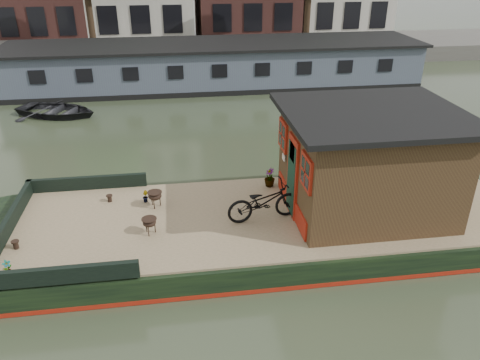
{
  "coord_description": "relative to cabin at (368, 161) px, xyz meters",
  "views": [
    {
      "loc": [
        -2.14,
        -9.3,
        6.29
      ],
      "look_at": [
        -0.72,
        0.5,
        1.34
      ],
      "focal_mm": 35.0,
      "sensor_mm": 36.0,
      "label": 1
    }
  ],
  "objects": [
    {
      "name": "cabin",
      "position": [
        0.0,
        0.0,
        0.0
      ],
      "size": [
        4.0,
        3.5,
        2.42
      ],
      "color": "black",
      "rests_on": "houseboat_deck"
    },
    {
      "name": "bow_bulwark",
      "position": [
        -7.25,
        0.0,
        -1.05
      ],
      "size": [
        3.0,
        4.0,
        0.35
      ],
      "color": "black",
      "rests_on": "houseboat_deck"
    },
    {
      "name": "bollard_stbd",
      "position": [
        -7.79,
        -0.63,
        -1.14
      ],
      "size": [
        0.16,
        0.16,
        0.18
      ],
      "primitive_type": "cylinder",
      "color": "black",
      "rests_on": "houseboat_deck"
    },
    {
      "name": "bicycle",
      "position": [
        -2.46,
        -0.19,
        -0.77
      ],
      "size": [
        1.8,
        0.87,
        0.91
      ],
      "primitive_type": "imported",
      "rotation": [
        0.0,
        0.0,
        1.73
      ],
      "color": "black",
      "rests_on": "houseboat_deck"
    },
    {
      "name": "brazier_rear",
      "position": [
        -4.93,
        0.74,
        -1.03
      ],
      "size": [
        0.48,
        0.48,
        0.4
      ],
      "primitive_type": null,
      "rotation": [
        0.0,
        0.0,
        -0.38
      ],
      "color": "black",
      "rests_on": "houseboat_deck"
    },
    {
      "name": "far_houseboat",
      "position": [
        -2.19,
        14.0,
        -0.91
      ],
      "size": [
        20.4,
        4.4,
        2.11
      ],
      "color": "#414657",
      "rests_on": "ground"
    },
    {
      "name": "dinghy",
      "position": [
        -9.17,
        10.2,
        -1.52
      ],
      "size": [
        4.1,
        3.58,
        0.71
      ],
      "primitive_type": "imported",
      "rotation": [
        0.0,
        0.0,
        1.17
      ],
      "color": "black",
      "rests_on": "ground"
    },
    {
      "name": "bollard_port",
      "position": [
        -6.06,
        1.15,
        -1.14
      ],
      "size": [
        0.15,
        0.15,
        0.18
      ],
      "primitive_type": "cylinder",
      "color": "black",
      "rests_on": "houseboat_deck"
    },
    {
      "name": "houseboat_hull",
      "position": [
        -3.52,
        0.0,
        -1.6
      ],
      "size": [
        14.01,
        4.02,
        0.6
      ],
      "color": "black",
      "rests_on": "ground"
    },
    {
      "name": "houseboat_deck",
      "position": [
        -2.19,
        0.0,
        -1.25
      ],
      "size": [
        11.8,
        3.8,
        0.05
      ],
      "primitive_type": "cube",
      "color": "#9D8161",
      "rests_on": "houseboat_hull"
    },
    {
      "name": "potted_plant_d",
      "position": [
        -1.99,
        1.41,
        -0.98
      ],
      "size": [
        0.33,
        0.33,
        0.5
      ],
      "primitive_type": "imported",
      "rotation": [
        0.0,
        0.0,
        4.88
      ],
      "color": "maroon",
      "rests_on": "houseboat_deck"
    },
    {
      "name": "potted_plant_b",
      "position": [
        -5.19,
        1.02,
        -1.08
      ],
      "size": [
        0.16,
        0.19,
        0.29
      ],
      "primitive_type": "imported",
      "rotation": [
        0.0,
        0.0,
        1.81
      ],
      "color": "brown",
      "rests_on": "houseboat_deck"
    },
    {
      "name": "potted_plant_e",
      "position": [
        -7.68,
        -1.51,
        -1.07
      ],
      "size": [
        0.2,
        0.2,
        0.32
      ],
      "primitive_type": "imported",
      "rotation": [
        0.0,
        0.0,
        0.74
      ],
      "color": "brown",
      "rests_on": "houseboat_deck"
    },
    {
      "name": "ground",
      "position": [
        -2.19,
        0.0,
        -1.88
      ],
      "size": [
        120.0,
        120.0,
        0.0
      ],
      "primitive_type": "plane",
      "color": "#28321F",
      "rests_on": "ground"
    },
    {
      "name": "brazier_front",
      "position": [
        -5.03,
        -0.45,
        -1.04
      ],
      "size": [
        0.45,
        0.45,
        0.38
      ],
      "primitive_type": null,
      "rotation": [
        0.0,
        0.0,
        -0.33
      ],
      "color": "black",
      "rests_on": "houseboat_deck"
    },
    {
      "name": "quay",
      "position": [
        -2.19,
        20.5,
        -1.43
      ],
      "size": [
        60.0,
        6.0,
        0.9
      ],
      "primitive_type": "cube",
      "color": "#47443F",
      "rests_on": "ground"
    }
  ]
}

